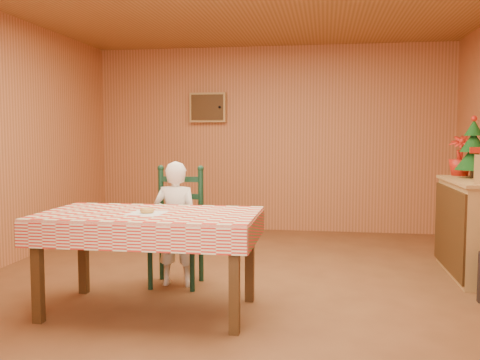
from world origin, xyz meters
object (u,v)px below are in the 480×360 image
(dining_table, at_px, (150,223))
(seated_child, at_px, (176,224))
(christmas_tree, at_px, (473,150))
(ladder_chair, at_px, (178,229))
(shelf_unit, at_px, (476,228))

(dining_table, xyz_separation_m, seated_child, (0.00, 0.73, -0.13))
(dining_table, distance_m, christmas_tree, 3.32)
(dining_table, xyz_separation_m, christmas_tree, (2.77, 1.75, 0.52))
(ladder_chair, bearing_deg, shelf_unit, 14.44)
(seated_child, bearing_deg, ladder_chair, -90.00)
(shelf_unit, height_order, christmas_tree, christmas_tree)
(shelf_unit, relative_size, christmas_tree, 2.00)
(christmas_tree, bearing_deg, dining_table, -147.77)
(dining_table, xyz_separation_m, ladder_chair, (-0.00, 0.79, -0.18))
(seated_child, bearing_deg, dining_table, 90.00)
(ladder_chair, xyz_separation_m, christmas_tree, (2.77, 0.96, 0.71))
(dining_table, relative_size, seated_child, 1.47)
(dining_table, relative_size, ladder_chair, 1.53)
(dining_table, bearing_deg, shelf_unit, 28.47)
(dining_table, relative_size, christmas_tree, 2.67)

